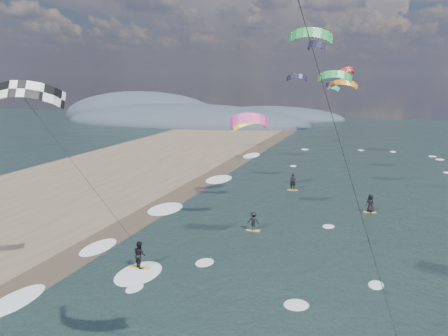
% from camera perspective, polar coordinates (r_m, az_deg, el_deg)
% --- Properties ---
extents(wet_sand_strip, '(3.00, 240.00, 0.00)m').
position_cam_1_polar(wet_sand_strip, '(34.06, -19.37, -11.17)').
color(wet_sand_strip, '#382D23').
rests_on(wet_sand_strip, ground).
extents(coastal_hills, '(80.00, 41.00, 15.00)m').
position_cam_1_polar(coastal_hills, '(134.09, -5.31, 5.44)').
color(coastal_hills, '#3D4756').
rests_on(coastal_hills, ground).
extents(kitesurfer_near_a, '(7.51, 8.29, 16.55)m').
position_cam_1_polar(kitesurfer_near_a, '(13.04, 10.88, 9.88)').
color(kitesurfer_near_a, gold).
rests_on(kitesurfer_near_a, ground).
extents(kitesurfer_near_b, '(7.17, 8.61, 12.73)m').
position_cam_1_polar(kitesurfer_near_b, '(28.81, -18.24, 1.86)').
color(kitesurfer_near_b, gold).
rests_on(kitesurfer_near_b, ground).
extents(far_kitesurfers, '(9.82, 15.44, 1.83)m').
position_cam_1_polar(far_kitesurfers, '(45.70, 9.30, -4.00)').
color(far_kitesurfers, gold).
rests_on(far_kitesurfers, ground).
extents(bg_kite_field, '(11.50, 71.15, 9.25)m').
position_cam_1_polar(bg_kite_field, '(66.53, 10.68, 10.02)').
color(bg_kite_field, red).
rests_on(bg_kite_field, ground).
extents(shoreline_surf, '(2.40, 79.40, 0.11)m').
position_cam_1_polar(shoreline_surf, '(37.06, -13.41, -9.04)').
color(shoreline_surf, white).
rests_on(shoreline_surf, ground).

